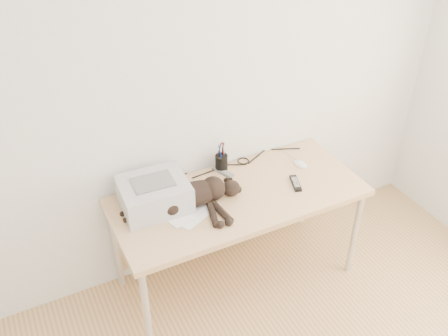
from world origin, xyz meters
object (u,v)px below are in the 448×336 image
cat (190,197)px  mug (176,183)px  pen_cup (221,162)px  printer (154,194)px  mouse (300,162)px  desk (232,203)px

cat → mug: 0.21m
cat → mug: bearing=95.0°
mug → pen_cup: 0.36m
cat → printer: bearing=153.9°
cat → mouse: 0.86m
desk → cat: 0.39m
mouse → desk: bearing=171.6°
pen_cup → desk: bearing=-96.3°
printer → pen_cup: 0.56m
printer → mouse: size_ratio=3.70×
desk → mug: (-0.33, 0.15, 0.18)m
printer → pen_cup: (0.53, 0.16, -0.03)m
mouse → mug: bearing=161.3°
mug → mouse: size_ratio=0.83×
mug → mouse: 0.87m
mug → mouse: bearing=-8.5°
mug → pen_cup: bearing=9.4°
printer → cat: size_ratio=0.56×
pen_cup → mouse: bearing=-20.2°
printer → mug: printer is taller
cat → mug: (-0.01, 0.21, -0.03)m
printer → desk: bearing=-4.4°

